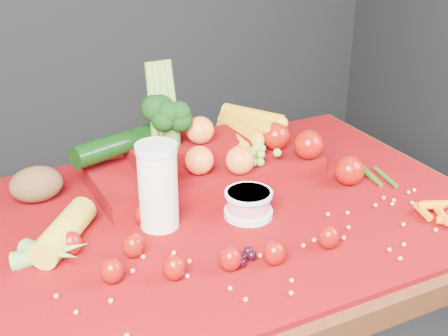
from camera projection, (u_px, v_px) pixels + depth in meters
name	position (u px, v px, depth m)	size (l,w,h in m)	color
table	(228.00, 251.00, 1.37)	(1.10, 0.80, 0.75)	#3C1C0D
red_cloth	(228.00, 211.00, 1.33)	(1.05, 0.75, 0.01)	#710403
milk_glass	(158.00, 183.00, 1.22)	(0.08, 0.08, 0.18)	silver
yogurt_bowl	(248.00, 203.00, 1.29)	(0.10, 0.10, 0.06)	silver
strawberry_scatter	(184.00, 247.00, 1.14)	(0.48, 0.28, 0.05)	maroon
dark_grape_cluster	(239.00, 258.00, 1.13)	(0.06, 0.05, 0.03)	black
soybean_scatter	(278.00, 254.00, 1.16)	(0.84, 0.24, 0.01)	#B47E4D
corn_ear	(55.00, 246.00, 1.15)	(0.25, 0.26, 0.06)	gold
potato	(36.00, 184.00, 1.34)	(0.12, 0.08, 0.08)	#503A1F
green_bean_pile	(371.00, 174.00, 1.47)	(0.14, 0.12, 0.01)	#275513
produce_mound	(209.00, 154.00, 1.44)	(0.61, 0.36, 0.27)	#710403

